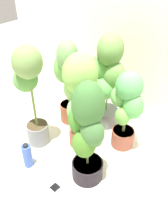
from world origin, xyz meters
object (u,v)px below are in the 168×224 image
at_px(potted_plant_back_right, 126,106).
at_px(nutrient_bottle, 27,156).
at_px(potted_plant_back_left, 67,76).
at_px(potted_plant_back_center, 108,76).
at_px(potted_plant_front_right, 87,132).
at_px(potted_plant_center, 80,94).
at_px(hygrometer_box, 55,188).
at_px(potted_plant_front_left, 30,89).

xyz_separation_m(potted_plant_back_right, nutrient_bottle, (-0.50, -0.70, -0.33)).
bearing_deg(potted_plant_back_left, potted_plant_back_center, 25.86).
bearing_deg(potted_plant_back_right, potted_plant_back_left, 179.51).
distance_m(potted_plant_front_right, potted_plant_center, 0.39).
bearing_deg(potted_plant_center, potted_plant_front_right, -45.13).
xyz_separation_m(potted_plant_center, hygrometer_box, (0.16, -0.52, -0.53)).
height_order(potted_plant_center, hygrometer_box, potted_plant_center).
distance_m(hygrometer_box, nutrient_bottle, 0.36).
height_order(potted_plant_back_center, nutrient_bottle, potted_plant_back_center).
bearing_deg(potted_plant_front_left, potted_plant_center, 31.10).
height_order(potted_plant_front_right, hygrometer_box, potted_plant_front_right).
xyz_separation_m(potted_plant_front_left, hygrometer_box, (0.52, -0.31, -0.56)).
xyz_separation_m(potted_plant_front_left, nutrient_bottle, (0.17, -0.26, -0.46)).
bearing_deg(potted_plant_back_right, potted_plant_front_left, -147.15).
bearing_deg(nutrient_bottle, potted_plant_center, 68.71).
bearing_deg(hygrometer_box, potted_plant_front_left, 63.69).
xyz_separation_m(potted_plant_back_center, potted_plant_center, (-0.01, -0.39, 0.00)).
bearing_deg(potted_plant_back_right, potted_plant_front_right, -94.92).
xyz_separation_m(potted_plant_back_right, hygrometer_box, (-0.15, -0.74, -0.43)).
bearing_deg(potted_plant_back_right, potted_plant_back_center, 150.30).
relative_size(potted_plant_back_left, potted_plant_center, 0.97).
bearing_deg(potted_plant_front_left, nutrient_bottle, -57.13).
relative_size(potted_plant_center, hygrometer_box, 10.42).
bearing_deg(potted_plant_front_left, potted_plant_back_left, 88.12).
xyz_separation_m(potted_plant_back_center, hygrometer_box, (0.15, -0.92, -0.53)).
height_order(potted_plant_back_right, potted_plant_back_left, potted_plant_back_left).
xyz_separation_m(potted_plant_front_right, nutrient_bottle, (-0.46, -0.21, -0.36)).
bearing_deg(hygrometer_box, potted_plant_front_right, -19.90).
relative_size(potted_plant_back_right, potted_plant_front_right, 0.87).
bearing_deg(potted_plant_front_right, potted_plant_center, 134.87).
bearing_deg(potted_plant_back_right, nutrient_bottle, -125.72).
distance_m(potted_plant_front_right, hygrometer_box, 0.54).
relative_size(potted_plant_back_center, nutrient_bottle, 4.01).
distance_m(potted_plant_back_right, potted_plant_back_left, 0.66).
xyz_separation_m(potted_plant_back_left, hygrometer_box, (0.50, -0.75, -0.49)).
distance_m(potted_plant_back_right, nutrient_bottle, 0.92).
distance_m(potted_plant_back_left, potted_plant_front_left, 0.44).
distance_m(potted_plant_back_center, potted_plant_center, 0.39).
xyz_separation_m(potted_plant_front_left, potted_plant_center, (0.36, 0.22, -0.02)).
distance_m(potted_plant_back_center, potted_plant_front_left, 0.71).
xyz_separation_m(potted_plant_center, nutrient_bottle, (-0.19, -0.48, -0.44)).
relative_size(potted_plant_back_center, hygrometer_box, 11.05).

